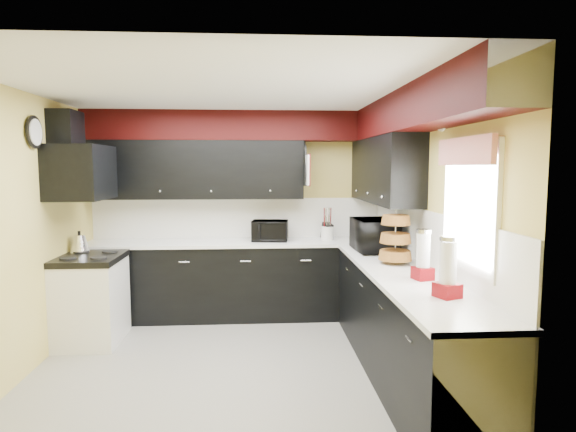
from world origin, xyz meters
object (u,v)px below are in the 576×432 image
object	(u,v)px
utensil_crock	(327,233)
knife_block	(327,231)
kettle	(80,243)
toaster_oven	(270,231)
microwave	(375,235)

from	to	relation	value
utensil_crock	knife_block	distance (m)	0.04
knife_block	kettle	distance (m)	2.84
toaster_oven	kettle	size ratio (longest dim) A/B	2.10
utensil_crock	knife_block	xyz separation A→B (m)	(0.00, 0.04, 0.02)
microwave	kettle	xyz separation A→B (m)	(-3.17, 0.25, -0.10)
microwave	kettle	distance (m)	3.19
microwave	utensil_crock	size ratio (longest dim) A/B	3.66
toaster_oven	utensil_crock	world-z (taller)	toaster_oven
microwave	kettle	size ratio (longest dim) A/B	3.02
toaster_oven	utensil_crock	bearing A→B (deg)	8.69
toaster_oven	microwave	distance (m)	1.35
microwave	utensil_crock	world-z (taller)	microwave
utensil_crock	toaster_oven	bearing A→B (deg)	-178.40
utensil_crock	kettle	distance (m)	2.83
kettle	microwave	bearing A→B (deg)	-4.56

